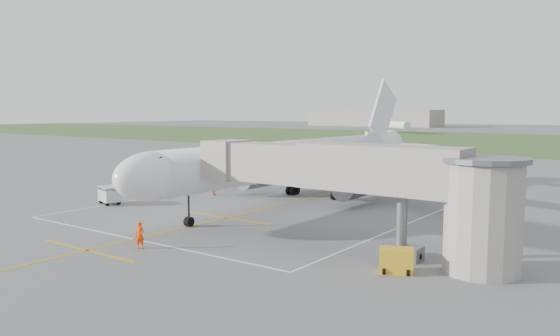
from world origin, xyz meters
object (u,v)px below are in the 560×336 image
Objects in this scene: airliner at (295,159)px; jet_bridge at (370,182)px; baggage_cart at (110,195)px; ramp_worker_nose at (140,235)px; gpu_unit at (396,261)px; ramp_worker_wing at (215,187)px.

airliner is 21.22m from jet_bridge.
baggage_cart is (-14.25, -12.35, -3.47)m from airliner.
airliner is 22.71m from ramp_worker_nose.
gpu_unit is 0.78× the size of baggage_cart.
baggage_cart reaches higher than gpu_unit.
airliner is at bearing 113.67° from gpu_unit.
airliner is 25.93× the size of ramp_worker_wing.
baggage_cart is (-29.98, 1.90, -3.83)m from jet_bridge.
jet_bridge is 12.68× the size of ramp_worker_nose.
airliner is at bearing 137.81° from jet_bridge.
jet_bridge is at bearing 13.47° from baggage_cart.
ramp_worker_wing reaches higher than gpu_unit.
ramp_worker_nose is 23.97m from ramp_worker_wing.
jet_bridge is 12.98× the size of ramp_worker_wing.
gpu_unit is 1.26× the size of ramp_worker_wing.
ramp_worker_nose is at bearing 174.51° from ramp_worker_wing.
jet_bridge is 15.96m from ramp_worker_nose.
airliner is 19.18m from baggage_cart.
gpu_unit is at bearing -12.61° from ramp_worker_nose.
gpu_unit is (3.26, -2.93, -4.03)m from jet_bridge.
ramp_worker_wing is (-12.20, 20.63, -0.02)m from ramp_worker_nose.
ramp_worker_nose reaches higher than ramp_worker_wing.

